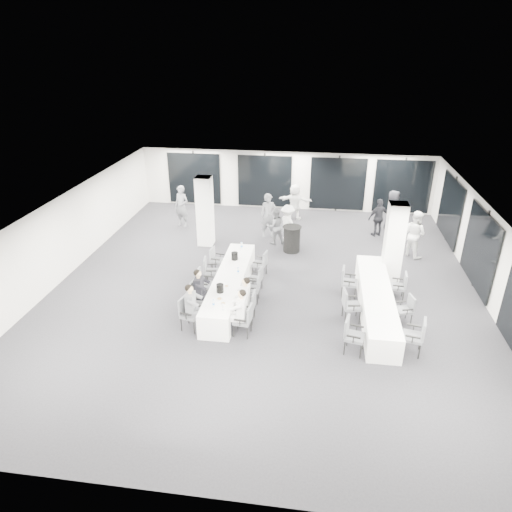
{
  "coord_description": "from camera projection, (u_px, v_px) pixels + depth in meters",
  "views": [
    {
      "loc": [
        1.57,
        -13.42,
        7.53
      ],
      "look_at": [
        -0.28,
        -0.2,
        1.2
      ],
      "focal_mm": 32.0,
      "sensor_mm": 36.0,
      "label": 1
    }
  ],
  "objects": [
    {
      "name": "water_bottle_a",
      "position": [
        213.0,
        303.0,
        12.79
      ],
      "size": [
        0.06,
        0.06,
        0.2
      ],
      "primitive_type": "cylinder",
      "color": "silver",
      "rests_on": "banquet_table_main"
    },
    {
      "name": "banquet_table_main",
      "position": [
        230.0,
        286.0,
        14.67
      ],
      "size": [
        0.9,
        5.0,
        0.75
      ],
      "primitive_type": "cube",
      "color": "white",
      "rests_on": "floor"
    },
    {
      "name": "chair_main_left_mid",
      "position": [
        203.0,
        282.0,
        14.5
      ],
      "size": [
        0.55,
        0.6,
        1.0
      ],
      "rotation": [
        0.0,
        0.0,
        -1.66
      ],
      "color": "#55575C",
      "rests_on": "floor"
    },
    {
      "name": "standing_guest_f",
      "position": [
        295.0,
        199.0,
        20.85
      ],
      "size": [
        1.8,
        0.88,
        1.89
      ],
      "primitive_type": "imported",
      "rotation": [
        0.0,
        0.0,
        3.02
      ],
      "color": "white",
      "rests_on": "floor"
    },
    {
      "name": "seated_guest_d",
      "position": [
        243.0,
        296.0,
        13.2
      ],
      "size": [
        0.5,
        0.38,
        1.44
      ],
      "rotation": [
        0.0,
        0.0,
        1.57
      ],
      "color": "white",
      "rests_on": "floor"
    },
    {
      "name": "cocktail_table",
      "position": [
        292.0,
        239.0,
        17.78
      ],
      "size": [
        0.74,
        0.74,
        1.03
      ],
      "color": "black",
      "rests_on": "floor"
    },
    {
      "name": "standing_guest_h",
      "position": [
        415.0,
        231.0,
        17.19
      ],
      "size": [
        1.11,
        1.14,
        2.06
      ],
      "primitive_type": "imported",
      "rotation": [
        0.0,
        0.0,
        2.29
      ],
      "color": "white",
      "rests_on": "floor"
    },
    {
      "name": "seated_guest_a",
      "position": [
        193.0,
        304.0,
        12.8
      ],
      "size": [
        0.5,
        0.38,
        1.44
      ],
      "rotation": [
        0.0,
        0.0,
        -1.57
      ],
      "color": "#5B5D63",
      "rests_on": "floor"
    },
    {
      "name": "chair_main_right_mid",
      "position": [
        254.0,
        287.0,
        14.31
      ],
      "size": [
        0.47,
        0.52,
        0.92
      ],
      "rotation": [
        0.0,
        0.0,
        1.57
      ],
      "color": "#55575C",
      "rests_on": "floor"
    },
    {
      "name": "column_right",
      "position": [
        394.0,
        243.0,
        15.2
      ],
      "size": [
        0.6,
        0.6,
        2.8
      ],
      "primitive_type": "cube",
      "color": "white",
      "rests_on": "floor"
    },
    {
      "name": "seated_guest_c",
      "position": [
        239.0,
        309.0,
        12.57
      ],
      "size": [
        0.5,
        0.38,
        1.44
      ],
      "rotation": [
        0.0,
        0.0,
        1.57
      ],
      "color": "white",
      "rests_on": "floor"
    },
    {
      "name": "column_left",
      "position": [
        205.0,
        211.0,
        18.05
      ],
      "size": [
        0.6,
        0.6,
        2.8
      ],
      "primitive_type": "cube",
      "color": "white",
      "rests_on": "floor"
    },
    {
      "name": "plate_c",
      "position": [
        226.0,
        286.0,
        13.87
      ],
      "size": [
        0.18,
        0.18,
        0.03
      ],
      "color": "white",
      "rests_on": "banquet_table_main"
    },
    {
      "name": "standing_guest_b",
      "position": [
        275.0,
        224.0,
        18.32
      ],
      "size": [
        0.96,
        0.78,
        1.72
      ],
      "primitive_type": "imported",
      "rotation": [
        0.0,
        0.0,
        3.52
      ],
      "color": "#5B5D63",
      "rests_on": "floor"
    },
    {
      "name": "chair_side_right_near",
      "position": [
        417.0,
        334.0,
        11.88
      ],
      "size": [
        0.62,
        0.65,
        1.03
      ],
      "rotation": [
        0.0,
        0.0,
        1.36
      ],
      "color": "#55575C",
      "rests_on": "floor"
    },
    {
      "name": "chair_main_right_second",
      "position": [
        249.0,
        305.0,
        13.29
      ],
      "size": [
        0.5,
        0.56,
        0.97
      ],
      "rotation": [
        0.0,
        0.0,
        1.54
      ],
      "color": "#55575C",
      "rests_on": "floor"
    },
    {
      "name": "standing_guest_c",
      "position": [
        288.0,
        221.0,
        18.53
      ],
      "size": [
        1.27,
        1.14,
        1.77
      ],
      "primitive_type": "imported",
      "rotation": [
        0.0,
        0.0,
        2.51
      ],
      "color": "white",
      "rests_on": "floor"
    },
    {
      "name": "chair_main_left_second",
      "position": [
        196.0,
        295.0,
        13.77
      ],
      "size": [
        0.57,
        0.61,
        0.97
      ],
      "rotation": [
        0.0,
        0.0,
        -1.75
      ],
      "color": "#55575C",
      "rests_on": "floor"
    },
    {
      "name": "chair_side_right_far",
      "position": [
        400.0,
        285.0,
        14.43
      ],
      "size": [
        0.51,
        0.56,
        0.93
      ],
      "rotation": [
        0.0,
        0.0,
        1.48
      ],
      "color": "#55575C",
      "rests_on": "floor"
    },
    {
      "name": "plate_a",
      "position": [
        219.0,
        299.0,
        13.19
      ],
      "size": [
        0.22,
        0.22,
        0.03
      ],
      "color": "white",
      "rests_on": "banquet_table_main"
    },
    {
      "name": "standing_guest_a",
      "position": [
        268.0,
        213.0,
        18.91
      ],
      "size": [
        0.91,
        0.8,
        2.11
      ],
      "primitive_type": "imported",
      "rotation": [
        0.0,
        0.0,
        0.27
      ],
      "color": "#5B5D63",
      "rests_on": "floor"
    },
    {
      "name": "ice_bucket_far",
      "position": [
        235.0,
        256.0,
        15.52
      ],
      "size": [
        0.23,
        0.23,
        0.26
      ],
      "primitive_type": "cylinder",
      "color": "black",
      "rests_on": "banquet_table_main"
    },
    {
      "name": "seated_guest_b",
      "position": [
        201.0,
        289.0,
        13.62
      ],
      "size": [
        0.5,
        0.38,
        1.44
      ],
      "rotation": [
        0.0,
        0.0,
        -1.57
      ],
      "color": "black",
      "rests_on": "floor"
    },
    {
      "name": "water_bottle_b",
      "position": [
        238.0,
        270.0,
        14.61
      ],
      "size": [
        0.07,
        0.07,
        0.21
      ],
      "primitive_type": "cylinder",
      "color": "silver",
      "rests_on": "banquet_table_main"
    },
    {
      "name": "chair_main_left_far",
      "position": [
        216.0,
        258.0,
        16.21
      ],
      "size": [
        0.51,
        0.55,
        0.9
      ],
      "rotation": [
        0.0,
        0.0,
        -1.71
      ],
      "color": "#55575C",
      "rests_on": "floor"
    },
    {
      "name": "ice_bucket_near",
      "position": [
        220.0,
        288.0,
        13.51
      ],
      "size": [
        0.22,
        0.22,
        0.25
      ],
      "primitive_type": "cylinder",
      "color": "black",
      "rests_on": "banquet_table_main"
    },
    {
      "name": "water_bottle_c",
      "position": [
        242.0,
        246.0,
        16.35
      ],
      "size": [
        0.07,
        0.07,
        0.23
      ],
      "primitive_type": "cylinder",
      "color": "silver",
      "rests_on": "banquet_table_main"
    },
    {
      "name": "standing_guest_d",
      "position": [
        379.0,
        215.0,
        19.03
      ],
      "size": [
        1.24,
        1.03,
        1.85
      ],
      "primitive_type": "imported",
      "rotation": [
        0.0,
        0.0,
        3.61
      ],
      "color": "black",
      "rests_on": "floor"
    },
    {
      "name": "chair_main_right_fourth",
      "position": [
        257.0,
        278.0,
        14.94
      ],
      "size": [
        0.51,
        0.54,
        0.86
      ],
      "rotation": [
        0.0,
        0.0,
        1.38
      ],
      "color": "#55575C",
      "rests_on": "floor"
    },
    {
      "name": "standing_guest_e",
      "position": [
        393.0,
        208.0,
        19.48
      ],
      "size": [
        0.8,
        1.1,
        2.05
      ],
      "primitive_type": "imported",
      "rotation": [
        0.0,
        0.0,
        1.35
      ],
      "color": "black",
      "rests_on": "floor"
    },
    {
      "name": "wine_glass",
      "position": [
        223.0,
        305.0,
        12.6
      ],
      "size": [
        0.08,
        0.08,
        0.21
      ],
      "color": "silver",
      "rests_on": "banquet_table_main"
    },
    {
      "name": "standing_guest_g",
      "position": [
        181.0,
        204.0,
        19.99
      ],
      "size": [
        0.92,
        0.83,
        2.09
      ],
      "primitive_type": "imported",
      "rotation": [
        0.0,
        0.0,
        -0.32
      ],
      "color": "#5B5D63",
      "rests_on": "floor"
    },
    {
      "name": "chair_side_right_mid",
      "position": [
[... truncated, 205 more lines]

